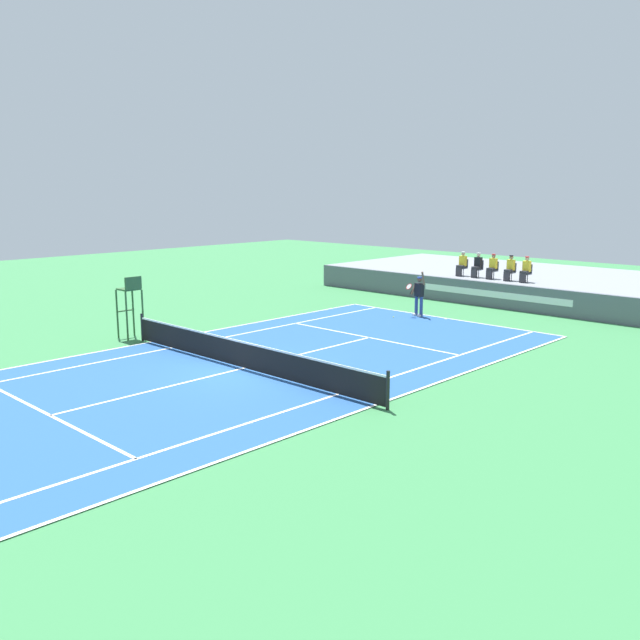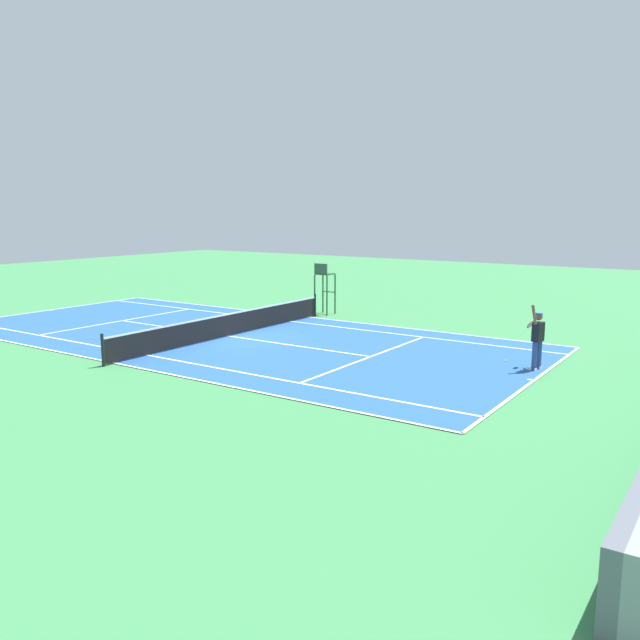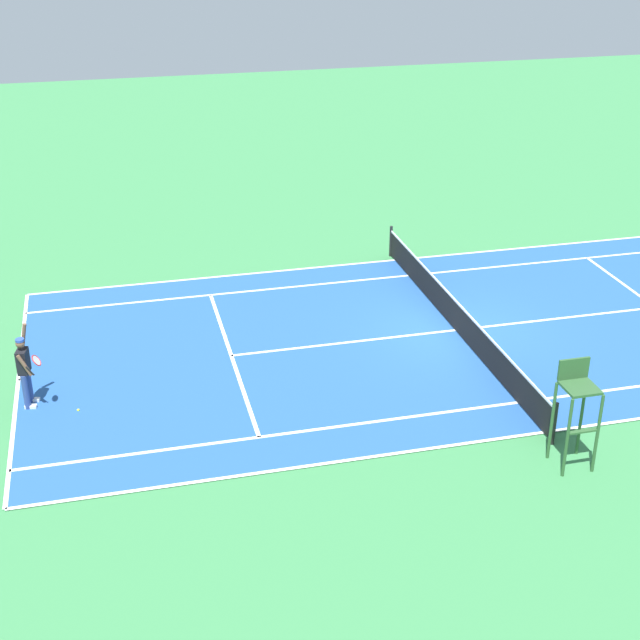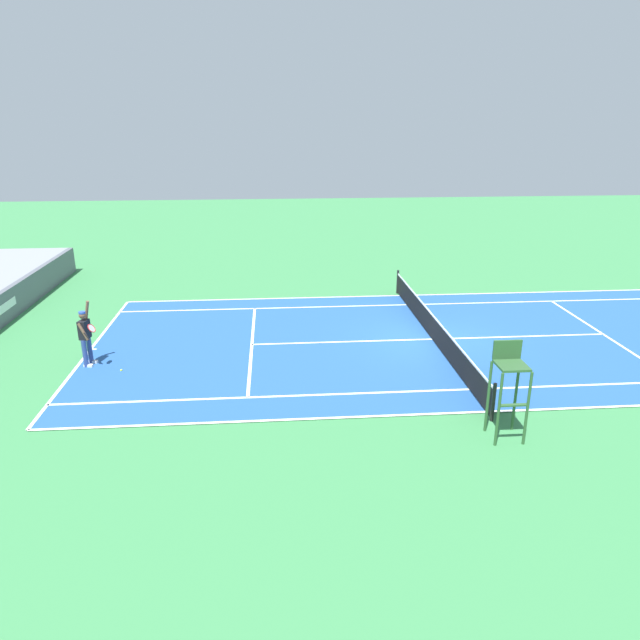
{
  "view_description": "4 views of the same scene",
  "coord_description": "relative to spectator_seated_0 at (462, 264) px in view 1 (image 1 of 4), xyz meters",
  "views": [
    {
      "loc": [
        16.47,
        -13.57,
        5.75
      ],
      "look_at": [
        -0.4,
        4.04,
        1.0
      ],
      "focal_mm": 38.01,
      "sensor_mm": 36.0,
      "label": 1
    },
    {
      "loc": [
        18.74,
        17.04,
        4.96
      ],
      "look_at": [
        -0.4,
        4.04,
        1.0
      ],
      "focal_mm": 36.48,
      "sensor_mm": 36.0,
      "label": 2
    },
    {
      "loc": [
        -21.55,
        9.28,
        11.47
      ],
      "look_at": [
        -0.4,
        4.04,
        1.0
      ],
      "focal_mm": 51.16,
      "sensor_mm": 36.0,
      "label": 3
    },
    {
      "loc": [
        -19.0,
        5.57,
        7.43
      ],
      "look_at": [
        -0.4,
        4.04,
        1.0
      ],
      "focal_mm": 32.58,
      "sensor_mm": 36.0,
      "label": 4
    }
  ],
  "objects": [
    {
      "name": "ground_plane",
      "position": [
        2.64,
        -17.17,
        -1.84
      ],
      "size": [
        80.0,
        80.0,
        0.0
      ],
      "primitive_type": "plane",
      "color": "#387F47"
    },
    {
      "name": "court",
      "position": [
        2.64,
        -17.17,
        -1.83
      ],
      "size": [
        11.08,
        23.88,
        0.03
      ],
      "color": "#235193",
      "rests_on": "ground"
    },
    {
      "name": "net",
      "position": [
        2.64,
        -17.17,
        -1.32
      ],
      "size": [
        11.98,
        0.1,
        1.07
      ],
      "color": "black",
      "rests_on": "ground"
    },
    {
      "name": "barrier_wall",
      "position": [
        2.64,
        -1.2,
        -1.22
      ],
      "size": [
        22.81,
        0.25,
        1.23
      ],
      "color": "#565B66",
      "rests_on": "ground"
    },
    {
      "name": "bleacher_platform",
      "position": [
        2.64,
        3.87,
        -1.23
      ],
      "size": [
        22.81,
        9.89,
        1.23
      ],
      "primitive_type": "cube",
      "color": "gray",
      "rests_on": "ground"
    },
    {
      "name": "spectator_seated_0",
      "position": [
        0.0,
        0.0,
        0.0
      ],
      "size": [
        0.44,
        0.6,
        1.27
      ],
      "color": "#474C56",
      "rests_on": "bleacher_platform"
    },
    {
      "name": "spectator_seated_1",
      "position": [
        0.91,
        0.0,
        0.0
      ],
      "size": [
        0.44,
        0.6,
        1.27
      ],
      "color": "#474C56",
      "rests_on": "bleacher_platform"
    },
    {
      "name": "spectator_seated_2",
      "position": [
        1.78,
        0.0,
        0.0
      ],
      "size": [
        0.44,
        0.6,
        1.27
      ],
      "color": "#474C56",
      "rests_on": "bleacher_platform"
    },
    {
      "name": "spectator_seated_3",
      "position": [
        2.76,
        0.0,
        0.0
      ],
      "size": [
        0.44,
        0.6,
        1.27
      ],
      "color": "#474C56",
      "rests_on": "bleacher_platform"
    },
    {
      "name": "spectator_seated_4",
      "position": [
        3.61,
        0.0,
        0.0
      ],
      "size": [
        0.44,
        0.6,
        1.27
      ],
      "color": "#474C56",
      "rests_on": "bleacher_platform"
    },
    {
      "name": "tennis_player",
      "position": [
        1.29,
        -5.63,
        -0.85
      ],
      "size": [
        0.82,
        0.62,
        2.08
      ],
      "color": "navy",
      "rests_on": "ground"
    },
    {
      "name": "tennis_ball",
      "position": [
        0.73,
        -6.76,
        -1.81
      ],
      "size": [
        0.07,
        0.07,
        0.07
      ],
      "primitive_type": "sphere",
      "color": "#D1E533",
      "rests_on": "ground"
    },
    {
      "name": "umpire_chair",
      "position": [
        -4.06,
        -17.17,
        -0.28
      ],
      "size": [
        0.77,
        0.77,
        2.44
      ],
      "color": "#2D562D",
      "rests_on": "ground"
    }
  ]
}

